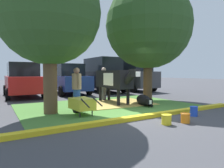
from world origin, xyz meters
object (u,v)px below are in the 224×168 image
at_px(cow_holstein, 114,79).
at_px(sedan_blue, 68,79).
at_px(sedan_red, 23,80).
at_px(person_visitor_near, 104,83).
at_px(bucket_yellow, 166,119).
at_px(shade_tree_left, 49,13).
at_px(bucket_orange, 185,118).
at_px(wheelbarrow, 82,104).
at_px(suv_black, 102,75).
at_px(calf_lying, 144,100).
at_px(bucket_blue, 194,111).
at_px(suv_dark_grey, 132,75).
at_px(shade_tree_right, 148,26).
at_px(person_handler, 77,88).

distance_m(cow_holstein, sedan_blue, 5.33).
xyz_separation_m(cow_holstein, sedan_red, (-3.25, 5.10, -0.14)).
distance_m(person_visitor_near, bucket_yellow, 5.20).
relative_size(shade_tree_left, bucket_orange, 18.63).
relative_size(wheelbarrow, bucket_orange, 5.73).
distance_m(sedan_blue, suv_black, 2.65).
bearing_deg(calf_lying, sedan_red, 122.75).
height_order(bucket_orange, sedan_blue, sedan_blue).
bearing_deg(bucket_blue, sedan_blue, 97.89).
bearing_deg(suv_dark_grey, calf_lying, -122.90).
relative_size(bucket_blue, suv_black, 0.07).
distance_m(shade_tree_left, bucket_orange, 5.51).
distance_m(cow_holstein, person_visitor_near, 1.19).
xyz_separation_m(person_visitor_near, suv_dark_grey, (4.71, 3.88, 0.35)).
height_order(shade_tree_left, suv_dark_grey, shade_tree_left).
xyz_separation_m(shade_tree_left, cow_holstein, (3.10, 0.78, -2.32)).
bearing_deg(bucket_orange, suv_dark_grey, 61.56).
bearing_deg(suv_dark_grey, bucket_blue, -114.51).
xyz_separation_m(cow_holstein, calf_lying, (0.77, -1.16, -0.88)).
bearing_deg(bucket_yellow, suv_black, 72.14).
bearing_deg(suv_dark_grey, shade_tree_right, -118.96).
bearing_deg(person_handler, cow_holstein, 22.48).
bearing_deg(bucket_blue, person_handler, 138.23).
bearing_deg(cow_holstein, wheelbarrow, -145.05).
bearing_deg(bucket_blue, shade_tree_left, 144.40).
bearing_deg(calf_lying, wheelbarrow, -171.97).
distance_m(bucket_blue, suv_black, 9.13).
bearing_deg(wheelbarrow, suv_black, 56.86).
height_order(shade_tree_left, bucket_yellow, shade_tree_left).
relative_size(shade_tree_left, wheelbarrow, 3.25).
bearing_deg(suv_dark_grey, person_handler, -139.52).
xyz_separation_m(shade_tree_left, suv_black, (5.35, 6.13, -2.17)).
distance_m(sedan_red, sedan_blue, 2.87).
xyz_separation_m(person_handler, sedan_blue, (1.79, 6.22, 0.12)).
distance_m(shade_tree_right, person_handler, 5.12).
relative_size(person_visitor_near, wheelbarrow, 1.06).
bearing_deg(bucket_yellow, bucket_blue, 10.72).
xyz_separation_m(wheelbarrow, bucket_yellow, (1.55, -2.31, -0.24)).
bearing_deg(person_visitor_near, suv_black, 62.57).
xyz_separation_m(bucket_yellow, sedan_red, (-2.52, 9.00, 0.84)).
distance_m(shade_tree_left, sedan_red, 6.37).
distance_m(calf_lying, sedan_red, 7.48).
distance_m(sedan_blue, suv_dark_grey, 5.20).
bearing_deg(person_visitor_near, shade_tree_left, -148.45).
distance_m(shade_tree_right, wheelbarrow, 5.63).
height_order(person_handler, bucket_orange, person_handler).
relative_size(sedan_blue, suv_black, 0.96).
height_order(sedan_red, suv_black, suv_black).
bearing_deg(sedan_red, calf_lying, -57.25).
distance_m(cow_holstein, bucket_orange, 4.17).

